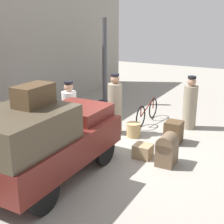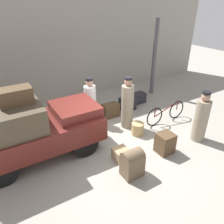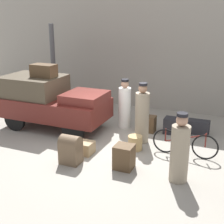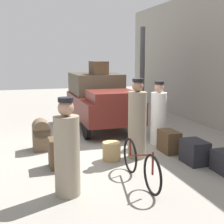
{
  "view_description": "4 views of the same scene",
  "coord_description": "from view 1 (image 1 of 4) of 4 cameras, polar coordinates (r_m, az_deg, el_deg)",
  "views": [
    {
      "loc": [
        -6.85,
        -3.6,
        3.44
      ],
      "look_at": [
        0.2,
        0.2,
        0.95
      ],
      "focal_mm": 50.0,
      "sensor_mm": 36.0,
      "label": 1
    },
    {
      "loc": [
        -2.89,
        -4.92,
        4.13
      ],
      "look_at": [
        0.2,
        0.2,
        0.95
      ],
      "focal_mm": 35.0,
      "sensor_mm": 36.0,
      "label": 2
    },
    {
      "loc": [
        3.67,
        -7.91,
        3.81
      ],
      "look_at": [
        0.2,
        0.2,
        0.95
      ],
      "focal_mm": 50.0,
      "sensor_mm": 36.0,
      "label": 3
    },
    {
      "loc": [
        7.53,
        -2.06,
        2.34
      ],
      "look_at": [
        0.2,
        0.2,
        0.95
      ],
      "focal_mm": 50.0,
      "sensor_mm": 36.0,
      "label": 4
    }
  ],
  "objects": [
    {
      "name": "truck",
      "position": [
        6.71,
        -12.4,
        -4.89
      ],
      "size": [
        3.56,
        1.68,
        1.74
      ],
      "color": "black",
      "rests_on": "ground"
    },
    {
      "name": "porter_standing_middle",
      "position": [
        10.03,
        14.06,
        1.22
      ],
      "size": [
        0.43,
        0.43,
        1.67
      ],
      "color": "gray",
      "rests_on": "ground"
    },
    {
      "name": "trunk_barrel_dark",
      "position": [
        7.57,
        10.02,
        -6.69
      ],
      "size": [
        0.52,
        0.42,
        0.77
      ],
      "color": "brown",
      "rests_on": "ground"
    },
    {
      "name": "conductor_in_dark_uniform",
      "position": [
        9.04,
        -7.76,
        -0.13
      ],
      "size": [
        0.42,
        0.42,
        1.68
      ],
      "color": "white",
      "rests_on": "ground"
    },
    {
      "name": "trunk_wicker_pale",
      "position": [
        7.95,
        5.67,
        -7.12
      ],
      "size": [
        0.41,
        0.44,
        0.34
      ],
      "color": "#937A56",
      "rests_on": "ground"
    },
    {
      "name": "trunk_on_truck_roof",
      "position": [
        6.27,
        -14.11,
        2.99
      ],
      "size": [
        0.81,
        0.47,
        0.42
      ],
      "color": "#4C3823",
      "rests_on": "truck"
    },
    {
      "name": "wicker_basket",
      "position": [
        9.23,
        3.96,
        -3.28
      ],
      "size": [
        0.41,
        0.41,
        0.41
      ],
      "color": "tan",
      "rests_on": "ground"
    },
    {
      "name": "canopy_pillar_right",
      "position": [
        12.35,
        -1.35,
        9.09
      ],
      "size": [
        0.18,
        0.18,
        3.37
      ],
      "color": "#4C4C51",
      "rests_on": "ground"
    },
    {
      "name": "suitcase_black_upright",
      "position": [
        11.34,
        -2.04,
        0.76
      ],
      "size": [
        0.69,
        0.4,
        0.44
      ],
      "color": "#232328",
      "rests_on": "ground"
    },
    {
      "name": "suitcase_small_leather",
      "position": [
        8.91,
        11.19,
        -3.64
      ],
      "size": [
        0.47,
        0.45,
        0.62
      ],
      "color": "#4C3823",
      "rests_on": "ground"
    },
    {
      "name": "porter_with_bicycle",
      "position": [
        9.28,
        0.52,
        0.98
      ],
      "size": [
        0.42,
        0.42,
        1.84
      ],
      "color": "gray",
      "rests_on": "ground"
    },
    {
      "name": "trunk_large_brown",
      "position": [
        9.77,
        -4.53,
        -1.73
      ],
      "size": [
        0.62,
        0.37,
        0.54
      ],
      "color": "#4C3823",
      "rests_on": "ground"
    },
    {
      "name": "ground_plane",
      "position": [
        8.47,
        0.55,
        -6.7
      ],
      "size": [
        30.0,
        30.0,
        0.0
      ],
      "primitive_type": "plane",
      "color": "gray"
    },
    {
      "name": "suitcase_tan_flat",
      "position": [
        10.58,
        -2.63,
        -0.26
      ],
      "size": [
        0.62,
        0.43,
        0.52
      ],
      "color": "#232328",
      "rests_on": "ground"
    },
    {
      "name": "bicycle",
      "position": [
        10.43,
        6.45,
        0.0
      ],
      "size": [
        1.79,
        0.04,
        0.75
      ],
      "color": "black",
      "rests_on": "ground"
    }
  ]
}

